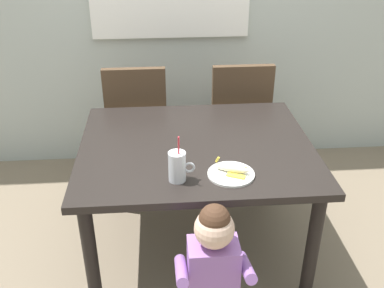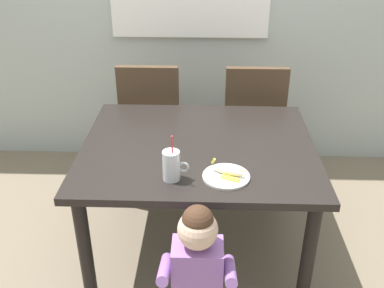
{
  "view_description": "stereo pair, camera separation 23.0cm",
  "coord_description": "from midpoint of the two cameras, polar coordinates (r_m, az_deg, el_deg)",
  "views": [
    {
      "loc": [
        -0.19,
        -2.13,
        1.9
      ],
      "look_at": [
        -0.03,
        -0.11,
        0.8
      ],
      "focal_mm": 41.25,
      "sensor_mm": 36.0,
      "label": 1
    },
    {
      "loc": [
        0.04,
        -2.13,
        1.9
      ],
      "look_at": [
        -0.03,
        -0.11,
        0.8
      ],
      "focal_mm": 41.25,
      "sensor_mm": 36.0,
      "label": 2
    }
  ],
  "objects": [
    {
      "name": "dining_table",
      "position": [
        2.47,
        -2.14,
        -1.98
      ],
      "size": [
        1.28,
        1.07,
        0.74
      ],
      "color": "black",
      "rests_on": "ground"
    },
    {
      "name": "milk_cup",
      "position": [
        2.09,
        -5.06,
        -3.21
      ],
      "size": [
        0.13,
        0.08,
        0.25
      ],
      "color": "silver",
      "rests_on": "dining_table"
    },
    {
      "name": "dining_chair_left",
      "position": [
        3.21,
        -9.13,
        3.18
      ],
      "size": [
        0.44,
        0.45,
        0.96
      ],
      "rotation": [
        0.0,
        0.0,
        3.14
      ],
      "color": "#4C3826",
      "rests_on": "ground"
    },
    {
      "name": "peeled_banana",
      "position": [
        2.15,
        2.19,
        -3.27
      ],
      "size": [
        0.17,
        0.14,
        0.07
      ],
      "rotation": [
        0.0,
        0.0,
        -0.44
      ],
      "color": "#F4EAC6",
      "rests_on": "snack_plate"
    },
    {
      "name": "dining_chair_right",
      "position": [
        3.23,
        3.95,
        3.64
      ],
      "size": [
        0.44,
        0.44,
        0.96
      ],
      "rotation": [
        0.0,
        0.0,
        3.14
      ],
      "color": "#4C3826",
      "rests_on": "ground"
    },
    {
      "name": "ground_plane",
      "position": [
        2.85,
        -1.9,
        -13.17
      ],
      "size": [
        24.0,
        24.0,
        0.0
      ],
      "primitive_type": "plane",
      "color": "#7A6B56"
    },
    {
      "name": "snack_plate",
      "position": [
        2.15,
        2.02,
        -4.01
      ],
      "size": [
        0.23,
        0.23,
        0.01
      ],
      "primitive_type": "cylinder",
      "color": "white",
      "rests_on": "dining_table"
    },
    {
      "name": "toddler_standing",
      "position": [
        1.97,
        -0.69,
        -15.49
      ],
      "size": [
        0.33,
        0.24,
        0.84
      ],
      "color": "#3F4760",
      "rests_on": "ground"
    }
  ]
}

